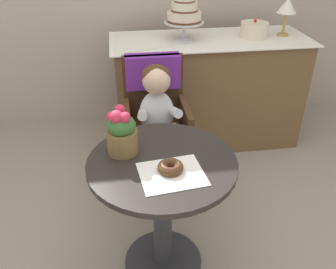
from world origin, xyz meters
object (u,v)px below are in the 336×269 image
at_px(flower_vase, 122,132).
at_px(round_layer_cake, 254,30).
at_px(wicker_chair, 155,105).
at_px(table_lamp, 287,7).
at_px(seated_child, 157,111).
at_px(cafe_table, 162,195).
at_px(donut_front, 171,167).
at_px(tiered_cake_stand, 184,13).

height_order(flower_vase, round_layer_cake, round_layer_cake).
bearing_deg(wicker_chair, flower_vase, -115.17).
height_order(wicker_chair, table_lamp, table_lamp).
relative_size(seated_child, round_layer_cake, 3.36).
distance_m(cafe_table, donut_front, 0.25).
height_order(cafe_table, tiered_cake_stand, tiered_cake_stand).
distance_m(tiered_cake_stand, round_layer_cake, 0.57).
xyz_separation_m(round_layer_cake, table_lamp, (0.25, 0.01, 0.16)).
bearing_deg(tiered_cake_stand, cafe_table, -104.55).
bearing_deg(donut_front, wicker_chair, 88.71).
bearing_deg(donut_front, table_lamp, 51.39).
height_order(cafe_table, table_lamp, table_lamp).
bearing_deg(tiered_cake_stand, donut_front, -102.60).
bearing_deg(cafe_table, round_layer_cake, 55.41).
bearing_deg(donut_front, tiered_cake_stand, 77.40).
bearing_deg(round_layer_cake, seated_child, -139.93).
relative_size(seated_child, donut_front, 6.16).
relative_size(cafe_table, donut_front, 6.10).
bearing_deg(round_layer_cake, table_lamp, 2.63).
distance_m(donut_front, tiered_cake_stand, 1.46).
xyz_separation_m(cafe_table, donut_front, (0.03, -0.09, 0.24)).
relative_size(donut_front, table_lamp, 0.41).
height_order(seated_child, round_layer_cake, round_layer_cake).
xyz_separation_m(seated_child, table_lamp, (1.09, 0.72, 0.44)).
relative_size(seated_child, tiered_cake_stand, 2.17).
height_order(wicker_chair, round_layer_cake, round_layer_cake).
xyz_separation_m(wicker_chair, flower_vase, (-0.22, -0.63, 0.19)).
bearing_deg(donut_front, flower_vase, 137.35).
distance_m(cafe_table, tiered_cake_stand, 1.47).
height_order(cafe_table, wicker_chair, wicker_chair).
bearing_deg(cafe_table, wicker_chair, 86.44).
bearing_deg(tiered_cake_stand, table_lamp, 0.53).
distance_m(donut_front, round_layer_cake, 1.65).
bearing_deg(flower_vase, seated_child, 64.86).
bearing_deg(wicker_chair, donut_front, -96.95).
xyz_separation_m(donut_front, table_lamp, (1.11, 1.39, 0.37)).
bearing_deg(round_layer_cake, wicker_chair, -146.67).
bearing_deg(table_lamp, donut_front, -128.61).
bearing_deg(tiered_cake_stand, wicker_chair, -117.42).
distance_m(cafe_table, round_layer_cake, 1.64).
distance_m(seated_child, donut_front, 0.67).
bearing_deg(donut_front, seated_child, 88.41).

